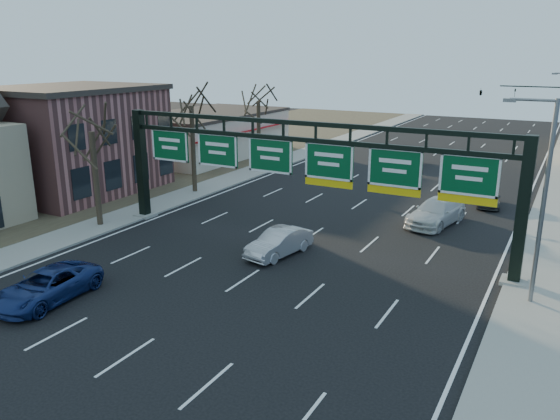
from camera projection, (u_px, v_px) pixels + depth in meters
The scene contains 18 objects.
ground at pixel (220, 296), 25.08m from camera, with size 160.00×160.00×0.00m, color black.
sidewalk_left at pixel (230, 179), 47.83m from camera, with size 3.00×120.00×0.12m, color gray.
sidewalk_right at pixel (553, 221), 36.01m from camera, with size 3.00×120.00×0.12m, color gray.
dirt_strip_left at pixel (126, 166), 53.46m from camera, with size 21.00×120.00×0.06m, color #473D2B.
lane_markings at pixel (369, 198), 41.93m from camera, with size 21.60×120.00×0.01m, color white.
sign_gantry at pixel (301, 167), 30.47m from camera, with size 24.60×1.20×7.20m.
brick_block at pixel (74, 139), 43.12m from camera, with size 10.40×12.40×8.30m.
cream_strip at pixel (209, 134), 58.78m from camera, with size 10.90×18.40×4.70m.
tree_gantry at pixel (90, 115), 33.23m from camera, with size 3.60×3.60×8.48m.
tree_mid at pixel (191, 92), 41.45m from camera, with size 3.60×3.60×9.24m.
tree_far at pixel (258, 90), 49.98m from camera, with size 3.60×3.60×8.86m.
streetlight_near at pixel (542, 193), 22.97m from camera, with size 2.15×0.22×9.00m.
traffic_signal_mast at pixel (512, 97), 67.27m from camera, with size 10.16×0.54×7.00m.
car_blue_suv at pixel (47, 286), 24.41m from camera, with size 2.37×5.13×1.43m, color navy.
car_silver_sedan at pixel (279, 243), 29.94m from camera, with size 1.53×4.39×1.45m, color #ACACB0.
car_white_wagon at pixel (436, 212), 35.37m from camera, with size 2.28×5.61×1.63m, color silver.
car_grey_far at pixel (489, 197), 39.66m from camera, with size 1.57×3.90×1.33m, color #404345.
car_silver_distant at pixel (410, 158), 53.84m from camera, with size 1.63×4.69×1.54m, color #B1B0B5.
Camera 1 is at (13.49, -18.84, 10.76)m, focal length 35.00 mm.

